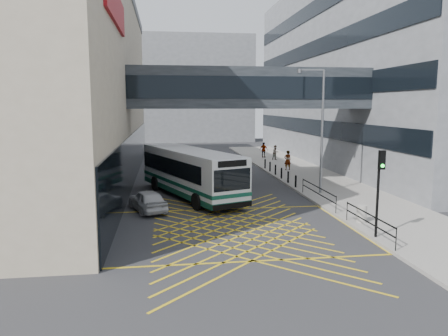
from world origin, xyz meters
name	(u,v)px	position (x,y,z in m)	size (l,w,h in m)	color
ground	(235,230)	(0.00, 0.00, 0.00)	(120.00, 120.00, 0.00)	#333335
building_right	(417,70)	(23.98, 24.00, 10.00)	(24.09, 44.00, 20.00)	slate
building_far	(171,90)	(-2.00, 60.00, 9.00)	(28.00, 16.00, 18.00)	slate
skybridge	(249,89)	(3.00, 12.00, 7.50)	(20.00, 4.10, 3.00)	#2B3136
pavement	(309,177)	(9.00, 15.00, 0.08)	(6.00, 54.00, 0.16)	#9A958C
box_junction	(235,230)	(0.00, 0.00, 0.00)	(12.00, 9.00, 0.01)	gold
bus	(190,171)	(-1.76, 8.58, 1.74)	(6.66, 11.72, 3.24)	silver
car_white	(148,200)	(-4.50, 4.66, 0.66)	(1.70, 4.16, 1.32)	#BBBABD
car_dark	(218,167)	(1.24, 17.01, 0.78)	(1.94, 4.96, 1.55)	black
car_silver	(212,174)	(0.35, 13.82, 0.71)	(1.91, 4.53, 1.41)	#9A9BA2
traffic_light	(380,181)	(6.25, -2.66, 2.82)	(0.29, 0.47, 4.08)	black
street_lamp	(320,123)	(7.18, 7.84, 5.01)	(1.93, 0.35, 8.51)	slate
litter_bin	(362,214)	(6.74, 0.01, 0.61)	(0.52, 0.52, 0.90)	#ADA89E
kerb_railings	(338,202)	(6.15, 1.78, 0.88)	(0.05, 12.54, 1.00)	black
bollards	(278,171)	(6.25, 15.00, 0.61)	(0.14, 10.14, 0.90)	black
pedestrian_a	(288,160)	(8.12, 18.70, 1.08)	(0.73, 0.52, 1.85)	gray
pedestrian_b	(276,153)	(8.88, 26.13, 0.98)	(0.81, 0.47, 1.65)	gray
pedestrian_c	(264,150)	(8.12, 28.66, 1.05)	(1.06, 0.51, 1.79)	gray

